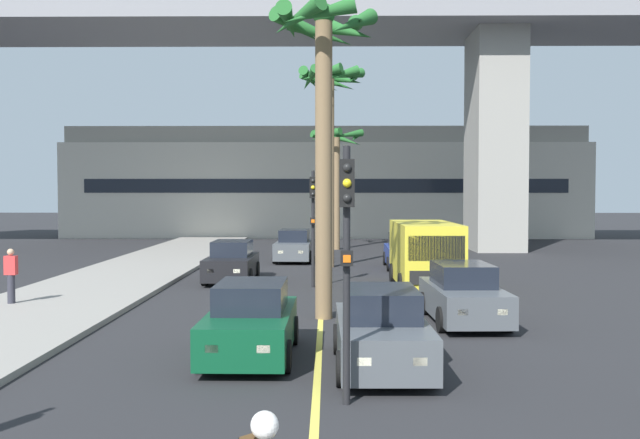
{
  "coord_description": "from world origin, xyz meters",
  "views": [
    {
      "loc": [
        0.2,
        -3.49,
        3.48
      ],
      "look_at": [
        0.0,
        14.0,
        2.77
      ],
      "focal_mm": 40.12,
      "sensor_mm": 36.0,
      "label": 1
    }
  ],
  "objects_px": {
    "palm_tree_near_median": "(336,152)",
    "palm_tree_mid_median": "(331,97)",
    "car_queue_third": "(382,332)",
    "car_queue_fifth": "(294,247)",
    "traffic_light_median_near": "(347,238)",
    "palm_tree_far_median": "(323,76)",
    "pedestrian_mid_block": "(11,275)",
    "car_queue_sixth": "(405,252)",
    "car_queue_front": "(463,295)",
    "car_queue_fourth": "(251,323)",
    "car_queue_second": "(232,263)",
    "delivery_van": "(425,253)",
    "traffic_light_median_far": "(313,212)"
  },
  "relations": [
    {
      "from": "car_queue_fifth",
      "to": "traffic_light_median_near",
      "type": "height_order",
      "value": "traffic_light_median_near"
    },
    {
      "from": "car_queue_sixth",
      "to": "traffic_light_median_near",
      "type": "height_order",
      "value": "traffic_light_median_near"
    },
    {
      "from": "car_queue_second",
      "to": "car_queue_fourth",
      "type": "xyz_separation_m",
      "value": [
        2.09,
        -12.49,
        0.0
      ]
    },
    {
      "from": "pedestrian_mid_block",
      "to": "car_queue_third",
      "type": "bearing_deg",
      "value": -34.0
    },
    {
      "from": "car_queue_fifth",
      "to": "pedestrian_mid_block",
      "type": "height_order",
      "value": "pedestrian_mid_block"
    },
    {
      "from": "car_queue_sixth",
      "to": "palm_tree_near_median",
      "type": "height_order",
      "value": "palm_tree_near_median"
    },
    {
      "from": "car_queue_fourth",
      "to": "traffic_light_median_near",
      "type": "xyz_separation_m",
      "value": [
        1.91,
        -3.37,
        1.99
      ]
    },
    {
      "from": "car_queue_third",
      "to": "car_queue_fifth",
      "type": "bearing_deg",
      "value": 97.29
    },
    {
      "from": "car_queue_front",
      "to": "delivery_van",
      "type": "xyz_separation_m",
      "value": [
        -0.16,
        6.33,
        0.57
      ]
    },
    {
      "from": "pedestrian_mid_block",
      "to": "traffic_light_median_far",
      "type": "bearing_deg",
      "value": 27.81
    },
    {
      "from": "palm_tree_mid_median",
      "to": "pedestrian_mid_block",
      "type": "distance_m",
      "value": 16.38
    },
    {
      "from": "palm_tree_mid_median",
      "to": "car_queue_fifth",
      "type": "bearing_deg",
      "value": 123.34
    },
    {
      "from": "traffic_light_median_near",
      "to": "palm_tree_mid_median",
      "type": "xyz_separation_m",
      "value": [
        -0.17,
        21.01,
        5.0
      ]
    },
    {
      "from": "palm_tree_far_median",
      "to": "pedestrian_mid_block",
      "type": "xyz_separation_m",
      "value": [
        -9.25,
        1.56,
        -5.56
      ]
    },
    {
      "from": "traffic_light_median_near",
      "to": "palm_tree_far_median",
      "type": "distance_m",
      "value": 8.81
    },
    {
      "from": "car_queue_sixth",
      "to": "delivery_van",
      "type": "relative_size",
      "value": 0.78
    },
    {
      "from": "car_queue_fourth",
      "to": "pedestrian_mid_block",
      "type": "xyz_separation_m",
      "value": [
        -7.77,
        6.11,
        0.28
      ]
    },
    {
      "from": "car_queue_second",
      "to": "traffic_light_median_far",
      "type": "distance_m",
      "value": 4.11
    },
    {
      "from": "palm_tree_near_median",
      "to": "palm_tree_mid_median",
      "type": "relative_size",
      "value": 0.79
    },
    {
      "from": "traffic_light_median_near",
      "to": "palm_tree_mid_median",
      "type": "relative_size",
      "value": 0.46
    },
    {
      "from": "palm_tree_near_median",
      "to": "palm_tree_far_median",
      "type": "bearing_deg",
      "value": -91.55
    },
    {
      "from": "delivery_van",
      "to": "pedestrian_mid_block",
      "type": "height_order",
      "value": "delivery_van"
    },
    {
      "from": "palm_tree_far_median",
      "to": "car_queue_front",
      "type": "bearing_deg",
      "value": -9.11
    },
    {
      "from": "car_queue_sixth",
      "to": "palm_tree_far_median",
      "type": "bearing_deg",
      "value": -105.86
    },
    {
      "from": "car_queue_front",
      "to": "delivery_van",
      "type": "relative_size",
      "value": 0.79
    },
    {
      "from": "palm_tree_far_median",
      "to": "pedestrian_mid_block",
      "type": "bearing_deg",
      "value": 170.42
    },
    {
      "from": "car_queue_second",
      "to": "palm_tree_mid_median",
      "type": "xyz_separation_m",
      "value": [
        3.83,
        5.15,
        7.0
      ]
    },
    {
      "from": "car_queue_sixth",
      "to": "delivery_van",
      "type": "height_order",
      "value": "delivery_van"
    },
    {
      "from": "car_queue_fifth",
      "to": "car_queue_second",
      "type": "bearing_deg",
      "value": -104.37
    },
    {
      "from": "delivery_van",
      "to": "pedestrian_mid_block",
      "type": "distance_m",
      "value": 13.45
    },
    {
      "from": "traffic_light_median_near",
      "to": "palm_tree_far_median",
      "type": "xyz_separation_m",
      "value": [
        -0.43,
        7.92,
        3.85
      ]
    },
    {
      "from": "car_queue_front",
      "to": "car_queue_sixth",
      "type": "height_order",
      "value": "same"
    },
    {
      "from": "car_queue_sixth",
      "to": "car_queue_second",
      "type": "bearing_deg",
      "value": -146.32
    },
    {
      "from": "car_queue_fifth",
      "to": "car_queue_sixth",
      "type": "bearing_deg",
      "value": -31.02
    },
    {
      "from": "palm_tree_mid_median",
      "to": "traffic_light_median_far",
      "type": "bearing_deg",
      "value": -95.53
    },
    {
      "from": "palm_tree_far_median",
      "to": "pedestrian_mid_block",
      "type": "distance_m",
      "value": 10.91
    },
    {
      "from": "car_queue_second",
      "to": "car_queue_fifth",
      "type": "bearing_deg",
      "value": 75.63
    },
    {
      "from": "car_queue_fourth",
      "to": "car_queue_fifth",
      "type": "distance_m",
      "value": 20.38
    },
    {
      "from": "car_queue_fourth",
      "to": "palm_tree_far_median",
      "type": "xyz_separation_m",
      "value": [
        1.48,
        4.55,
        5.84
      ]
    },
    {
      "from": "car_queue_third",
      "to": "pedestrian_mid_block",
      "type": "height_order",
      "value": "pedestrian_mid_block"
    },
    {
      "from": "palm_tree_mid_median",
      "to": "car_queue_sixth",
      "type": "bearing_deg",
      "value": -6.18
    },
    {
      "from": "car_queue_second",
      "to": "car_queue_third",
      "type": "height_order",
      "value": "same"
    },
    {
      "from": "car_queue_front",
      "to": "traffic_light_median_near",
      "type": "bearing_deg",
      "value": -114.04
    },
    {
      "from": "palm_tree_near_median",
      "to": "palm_tree_far_median",
      "type": "xyz_separation_m",
      "value": [
        -0.62,
        -22.91,
        0.8
      ]
    },
    {
      "from": "car_queue_front",
      "to": "car_queue_third",
      "type": "height_order",
      "value": "same"
    },
    {
      "from": "pedestrian_mid_block",
      "to": "traffic_light_median_near",
      "type": "bearing_deg",
      "value": -44.4
    },
    {
      "from": "car_queue_front",
      "to": "car_queue_fourth",
      "type": "height_order",
      "value": "same"
    },
    {
      "from": "car_queue_third",
      "to": "car_queue_fifth",
      "type": "height_order",
      "value": "same"
    },
    {
      "from": "palm_tree_near_median",
      "to": "pedestrian_mid_block",
      "type": "xyz_separation_m",
      "value": [
        -9.87,
        -21.35,
        -4.76
      ]
    },
    {
      "from": "car_queue_front",
      "to": "car_queue_third",
      "type": "distance_m",
      "value": 5.49
    }
  ]
}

